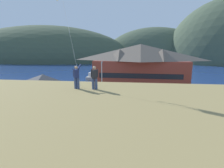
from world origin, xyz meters
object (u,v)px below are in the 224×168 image
(harbor_lodge, at_px, (140,66))
(parked_car_front_row_end, at_px, (199,123))
(moored_boat_outer_mooring, at_px, (113,77))
(person_companion, at_px, (95,77))
(moored_boat_wharfside, at_px, (93,76))
(parked_car_lone_by_shed, at_px, (118,103))
(moored_boat_inner_slip, at_px, (92,77))
(parking_light_pole, at_px, (102,79))
(person_kite_flyer, at_px, (77,76))
(parked_car_mid_row_far, at_px, (196,108))
(storage_shed_near_lot, at_px, (44,90))
(parked_car_back_row_left, at_px, (5,113))
(wharf_dock, at_px, (102,79))
(parked_car_mid_row_center, at_px, (59,113))
(parked_car_front_row_red, at_px, (147,102))

(harbor_lodge, distance_m, parked_car_front_row_end, 23.02)
(moored_boat_outer_mooring, xyz_separation_m, person_companion, (3.35, -42.83, 6.89))
(moored_boat_wharfside, distance_m, parked_car_lone_by_shed, 31.15)
(moored_boat_inner_slip, bearing_deg, parking_light_pole, -72.39)
(moored_boat_outer_mooring, relative_size, person_kite_flyer, 4.08)
(parked_car_mid_row_far, relative_size, parked_car_lone_by_shed, 0.98)
(parked_car_lone_by_shed, relative_size, parked_car_front_row_end, 1.00)
(storage_shed_near_lot, bearing_deg, parking_light_pole, 21.72)
(moored_boat_inner_slip, xyz_separation_m, parked_car_back_row_left, (-4.04, -34.05, 0.34))
(wharf_dock, relative_size, parked_car_mid_row_center, 2.97)
(moored_boat_outer_mooring, xyz_separation_m, parking_light_pole, (0.61, -24.45, 3.56))
(moored_boat_wharfside, relative_size, moored_boat_inner_slip, 0.93)
(parked_car_mid_row_center, relative_size, person_companion, 2.42)
(harbor_lodge, bearing_deg, parked_car_lone_by_shed, -104.55)
(parked_car_front_row_red, distance_m, person_kite_flyer, 17.98)
(harbor_lodge, height_order, storage_shed_near_lot, harbor_lodge)
(moored_boat_outer_mooring, relative_size, parked_car_front_row_end, 1.76)
(harbor_lodge, bearing_deg, parked_car_mid_row_center, -119.38)
(parked_car_mid_row_center, xyz_separation_m, person_kite_flyer, (5.67, -8.90, 6.57))
(harbor_lodge, bearing_deg, wharf_dock, 134.69)
(parked_car_lone_by_shed, bearing_deg, person_kite_flyer, -97.80)
(moored_boat_inner_slip, relative_size, parked_car_front_row_end, 1.55)
(moored_boat_outer_mooring, xyz_separation_m, parked_car_back_row_left, (-10.95, -34.79, 0.34))
(wharf_dock, bearing_deg, parked_car_mid_row_far, -55.43)
(parked_car_mid_row_far, xyz_separation_m, parked_car_front_row_end, (-1.45, -5.44, 0.00))
(wharf_dock, distance_m, parked_car_mid_row_center, 32.06)
(wharf_dock, distance_m, parked_car_front_row_end, 37.57)
(wharf_dock, xyz_separation_m, moored_boat_inner_slip, (-3.39, 1.06, 0.37))
(storage_shed_near_lot, relative_size, person_companion, 4.36)
(parked_car_mid_row_center, bearing_deg, wharf_dock, 89.65)
(harbor_lodge, bearing_deg, parked_car_front_row_end, -73.85)
(parked_car_front_row_end, bearing_deg, parked_car_front_row_red, 126.05)
(moored_boat_outer_mooring, xyz_separation_m, moored_boat_inner_slip, (-6.91, -0.74, 0.00))
(parked_car_lone_by_shed, relative_size, parking_light_pole, 0.59)
(storage_shed_near_lot, bearing_deg, parked_car_mid_row_far, -3.23)
(harbor_lodge, relative_size, storage_shed_near_lot, 2.99)
(harbor_lodge, distance_m, parking_light_pole, 13.36)
(harbor_lodge, bearing_deg, person_companion, -98.67)
(moored_boat_wharfside, relative_size, person_companion, 3.58)
(parked_car_front_row_red, height_order, parked_car_lone_by_shed, same)
(wharf_dock, bearing_deg, moored_boat_inner_slip, 162.59)
(moored_boat_wharfside, relative_size, parking_light_pole, 0.86)
(harbor_lodge, distance_m, parked_car_back_row_left, 28.92)
(moored_boat_wharfside, height_order, parking_light_pole, parking_light_pole)
(moored_boat_wharfside, distance_m, parking_light_pole, 26.48)
(wharf_dock, xyz_separation_m, moored_boat_outer_mooring, (3.52, 1.80, 0.37))
(wharf_dock, distance_m, parked_car_lone_by_shed, 27.75)
(moored_boat_wharfside, bearing_deg, moored_boat_inner_slip, -93.28)
(moored_boat_wharfside, height_order, parked_car_front_row_red, moored_boat_wharfside)
(parked_car_mid_row_far, height_order, person_kite_flyer, person_kite_flyer)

